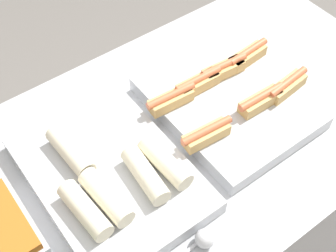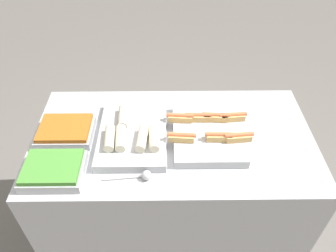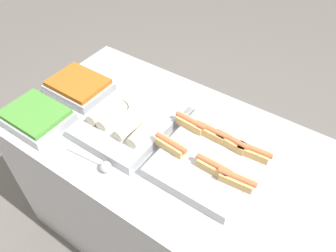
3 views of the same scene
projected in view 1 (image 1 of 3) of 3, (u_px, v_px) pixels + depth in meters
name	position (u px, v px, depth m)	size (l,w,h in m)	color
counter	(174.00, 212.00, 1.67)	(1.57, 0.85, 0.88)	#B7BABF
tray_hotdogs	(227.00, 100.00, 1.38)	(0.46, 0.47, 0.10)	#B7BABF
tray_wraps	(110.00, 174.00, 1.22)	(0.37, 0.52, 0.10)	#B7BABF
serving_spoon_near	(199.00, 243.00, 1.11)	(0.25, 0.05, 0.05)	silver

